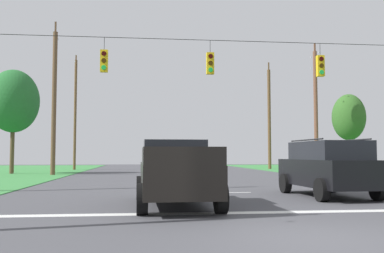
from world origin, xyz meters
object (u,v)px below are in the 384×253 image
at_px(utility_pole_mid_left, 54,101).
at_px(tree_roadside_right, 349,117).
at_px(overhead_signal_span, 210,101).
at_px(tree_roadside_far_right, 13,101).
at_px(utility_pole_mid_right, 316,109).
at_px(distant_car_crossing_white, 330,166).
at_px(utility_pole_far_left, 75,113).
at_px(pickup_truck, 175,173).
at_px(utility_pole_far_right, 269,118).
at_px(suv_black, 328,167).

relative_size(utility_pole_mid_left, tree_roadside_right, 1.75).
distance_m(overhead_signal_span, tree_roadside_far_right, 21.37).
distance_m(overhead_signal_span, utility_pole_mid_right, 17.37).
height_order(distant_car_crossing_white, utility_pole_far_left, utility_pole_far_left).
xyz_separation_m(pickup_truck, utility_pole_far_left, (-7.71, 31.12, 4.67)).
bearing_deg(utility_pole_mid_left, utility_pole_far_right, 29.70).
bearing_deg(utility_pole_far_right, distant_car_crossing_white, -95.45).
xyz_separation_m(distant_car_crossing_white, tree_roadside_far_right, (-21.39, 10.09, 4.90)).
bearing_deg(suv_black, tree_roadside_far_right, 129.59).
distance_m(overhead_signal_span, pickup_truck, 6.70).
distance_m(suv_black, distant_car_crossing_white, 11.22).
distance_m(utility_pole_mid_right, tree_roadside_right, 4.34).
bearing_deg(utility_pole_mid_left, suv_black, -53.60).
relative_size(distant_car_crossing_white, utility_pole_far_left, 0.39).
xyz_separation_m(pickup_truck, tree_roadside_right, (16.06, 21.77, 3.63)).
relative_size(utility_pole_far_right, tree_roadside_right, 1.70).
bearing_deg(tree_roadside_right, utility_pole_mid_left, -176.02).
distance_m(suv_black, utility_pole_far_right, 30.11).
bearing_deg(tree_roadside_right, utility_pole_far_left, 158.53).
xyz_separation_m(utility_pole_mid_right, utility_pole_far_left, (-20.04, 11.52, 0.59)).
height_order(utility_pole_mid_right, utility_pole_far_right, utility_pole_far_right).
bearing_deg(pickup_truck, utility_pole_mid_left, 110.60).
relative_size(suv_black, tree_roadside_far_right, 0.60).
distance_m(overhead_signal_span, utility_pole_far_right, 27.53).
relative_size(utility_pole_far_right, tree_roadside_far_right, 1.36).
bearing_deg(utility_pole_mid_left, overhead_signal_span, -56.56).
bearing_deg(utility_pole_mid_right, tree_roadside_far_right, 172.89).
distance_m(pickup_truck, distant_car_crossing_white, 16.11).
relative_size(pickup_truck, utility_pole_far_right, 0.49).
bearing_deg(distant_car_crossing_white, tree_roadside_right, 58.00).
distance_m(suv_black, utility_pole_mid_left, 22.72).
distance_m(suv_black, utility_pole_far_left, 32.20).
distance_m(utility_pole_far_right, tree_roadside_right, 10.38).
xyz_separation_m(utility_pole_mid_right, tree_roadside_right, (3.73, 2.17, -0.45)).
bearing_deg(distant_car_crossing_white, suv_black, -114.03).
bearing_deg(utility_pole_mid_right, utility_pole_far_right, 91.47).
bearing_deg(utility_pole_mid_left, tree_roadside_far_right, 146.21).
height_order(distant_car_crossing_white, tree_roadside_right, tree_roadside_right).
relative_size(suv_black, utility_pole_far_left, 0.43).
distance_m(distant_car_crossing_white, tree_roadside_right, 11.64).
bearing_deg(distant_car_crossing_white, utility_pole_mid_right, 73.64).
bearing_deg(utility_pole_far_left, utility_pole_far_right, 0.53).
height_order(overhead_signal_span, distant_car_crossing_white, overhead_signal_span).
height_order(overhead_signal_span, suv_black, overhead_signal_span).
xyz_separation_m(overhead_signal_span, tree_roadside_right, (14.13, 16.03, 0.76)).
bearing_deg(tree_roadside_far_right, tree_roadside_right, -1.60).
distance_m(distant_car_crossing_white, utility_pole_far_right, 19.49).
bearing_deg(utility_pole_far_right, pickup_truck, -111.02).
xyz_separation_m(utility_pole_far_right, utility_pole_mid_left, (-19.60, -11.18, 0.13)).
xyz_separation_m(pickup_truck, utility_pole_far_right, (12.03, 31.31, 4.37)).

